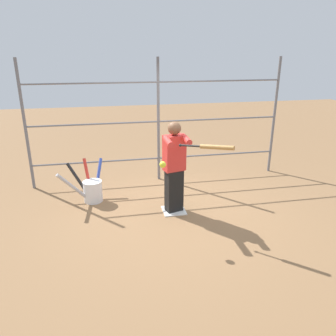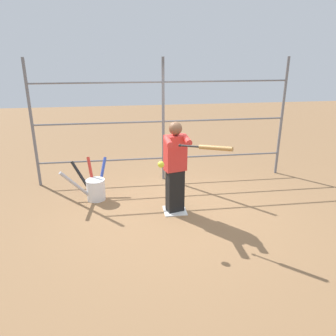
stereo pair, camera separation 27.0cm
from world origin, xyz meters
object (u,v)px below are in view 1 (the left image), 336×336
batter (174,165)px  softball_in_flight (163,165)px  baseball_bat_swinging (212,147)px  bat_bucket (91,189)px

batter → softball_in_flight: (0.33, 0.72, 0.28)m
baseball_bat_swinging → bat_bucket: size_ratio=0.78×
softball_in_flight → bat_bucket: 2.06m
baseball_bat_swinging → batter: bearing=-63.7°
batter → softball_in_flight: 0.84m
baseball_bat_swinging → softball_in_flight: bearing=-5.0°
baseball_bat_swinging → bat_bucket: 2.67m
batter → softball_in_flight: size_ratio=17.03×
batter → bat_bucket: (1.45, -0.74, -0.64)m
softball_in_flight → bat_bucket: softball_in_flight is taller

